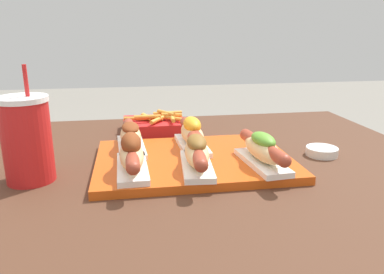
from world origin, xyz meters
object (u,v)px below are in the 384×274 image
Objects in this scene: serving_tray at (193,160)px; fries_basket at (155,125)px; hot_dog_3 at (131,136)px; hot_dog_0 at (132,154)px; hot_dog_1 at (197,153)px; hot_dog_4 at (192,134)px; drink_cup at (27,139)px; hot_dog_2 at (263,150)px; sauce_bowl at (322,151)px.

fries_basket is at bearing 103.18° from serving_tray.
hot_dog_0 is at bearing -89.72° from hot_dog_3.
hot_dog_4 is at bearing 84.49° from hot_dog_1.
hot_dog_4 is at bearing -71.42° from fries_basket.
hot_dog_1 is 0.14m from hot_dog_4.
fries_basket is (0.07, 0.21, -0.03)m from hot_dog_3.
drink_cup is (-0.20, 0.03, 0.03)m from hot_dog_0.
drink_cup is at bearing -163.23° from hot_dog_4.
drink_cup is at bearing -173.36° from serving_tray.
hot_dog_1 is at bearing -5.88° from drink_cup.
hot_dog_0 is 0.20m from hot_dog_4.
hot_dog_0 is at bearing -101.05° from fries_basket.
drink_cup is at bearing 175.63° from hot_dog_2.
sauce_bowl is at bearing -8.30° from hot_dog_3.
hot_dog_2 is 2.80× the size of sauce_bowl.
serving_tray is 2.04× the size of hot_dog_0.
serving_tray is 0.16m from hot_dog_3.
hot_dog_3 reaches higher than serving_tray.
fries_basket reaches higher than sauce_bowl.
hot_dog_0 is at bearing -7.58° from drink_cup.
hot_dog_0 is 1.00× the size of hot_dog_3.
hot_dog_4 reaches higher than hot_dog_3.
hot_dog_2 is (0.14, -0.00, -0.00)m from hot_dog_1.
drink_cup is (-0.47, 0.04, 0.03)m from hot_dog_2.
hot_dog_3 is 0.23m from fries_basket.
hot_dog_2 reaches higher than serving_tray.
sauce_bowl is at bearing 4.16° from drink_cup.
hot_dog_0 is at bearing 176.75° from hot_dog_1.
drink_cup reaches higher than fries_basket.
hot_dog_1 is at bearing -80.30° from fries_basket.
hot_dog_0 is at bearing -137.82° from hot_dog_4.
hot_dog_2 is at bearing -155.25° from sauce_bowl.
serving_tray is at bearing 25.79° from hot_dog_0.
hot_dog_0 reaches higher than serving_tray.
hot_dog_1 is (-0.01, -0.07, 0.04)m from serving_tray.
hot_dog_3 is at bearing 171.70° from sauce_bowl.
hot_dog_2 is (0.27, -0.01, -0.00)m from hot_dog_0.
hot_dog_2 is 0.42m from fries_basket.
hot_dog_4 is 0.36m from drink_cup.
fries_basket is at bearing 119.00° from hot_dog_2.
hot_dog_4 is (0.01, 0.06, 0.04)m from serving_tray.
hot_dog_0 reaches higher than hot_dog_3.
drink_cup is (-0.34, -0.04, 0.08)m from serving_tray.
hot_dog_0 is at bearing 178.03° from hot_dog_2.
hot_dog_0 is 1.00× the size of hot_dog_1.
hot_dog_4 is 2.81× the size of sauce_bowl.
hot_dog_4 reaches higher than sauce_bowl.
hot_dog_3 is 0.46m from sauce_bowl.
hot_dog_3 is 1.19× the size of fries_basket.
hot_dog_1 reaches higher than hot_dog_2.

